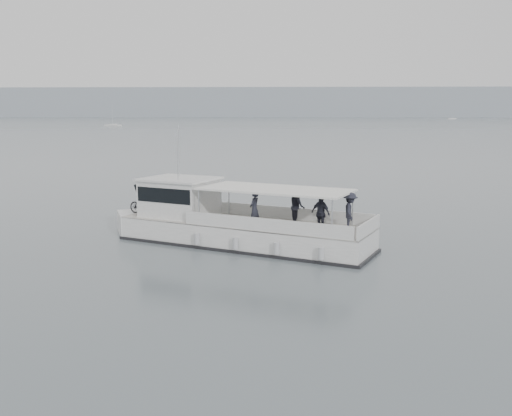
{
  "coord_description": "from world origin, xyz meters",
  "views": [
    {
      "loc": [
        -1.54,
        -24.04,
        5.6
      ],
      "look_at": [
        -2.52,
        -0.52,
        1.6
      ],
      "focal_mm": 40.0,
      "sensor_mm": 36.0,
      "label": 1
    }
  ],
  "objects": [
    {
      "name": "ground",
      "position": [
        0.0,
        0.0,
        0.0
      ],
      "size": [
        1400.0,
        1400.0,
        0.0
      ],
      "primitive_type": "plane",
      "color": "#515B60",
      "rests_on": "ground"
    },
    {
      "name": "headland",
      "position": [
        0.0,
        560.0,
        14.0
      ],
      "size": [
        1400.0,
        90.0,
        28.0
      ],
      "primitive_type": "cube",
      "color": "#939EA8",
      "rests_on": "ground"
    },
    {
      "name": "tour_boat",
      "position": [
        -4.0,
        -0.08,
        0.85
      ],
      "size": [
        11.85,
        7.25,
        5.17
      ],
      "rotation": [
        0.0,
        0.0,
        -0.43
      ],
      "color": "white",
      "rests_on": "ground"
    },
    {
      "name": "moored_fleet",
      "position": [
        -30.98,
        212.79,
        0.36
      ],
      "size": [
        434.04,
        373.08,
        10.09
      ],
      "color": "white",
      "rests_on": "ground"
    }
  ]
}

